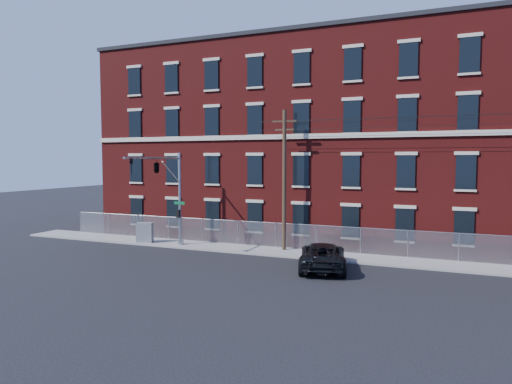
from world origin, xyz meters
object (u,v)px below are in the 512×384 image
Objects in this scene: pickup_truck at (323,256)px; utility_cabinet at (145,233)px; traffic_signal_mast at (162,177)px; utility_pole_near at (284,177)px.

pickup_truck is 15.15m from utility_cabinet.
utility_cabinet is (-3.04, 2.02, -4.49)m from traffic_signal_mast.
traffic_signal_mast is 5.79m from utility_cabinet.
utility_pole_near is 6.44× the size of utility_cabinet.
pickup_truck is 3.71× the size of utility_cabinet.
traffic_signal_mast is 1.21× the size of pickup_truck.
pickup_truck is (3.86, -4.14, -4.54)m from utility_pole_near.
utility_pole_near reaches higher than utility_cabinet.
pickup_truck is at bearing -28.31° from utility_cabinet.
traffic_signal_mast is 8.70m from utility_pole_near.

